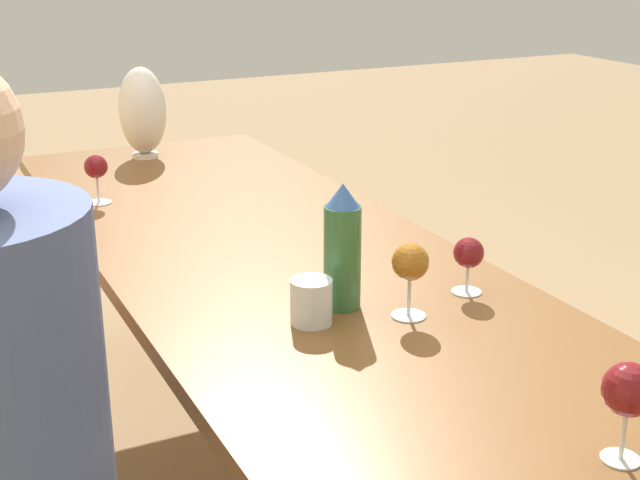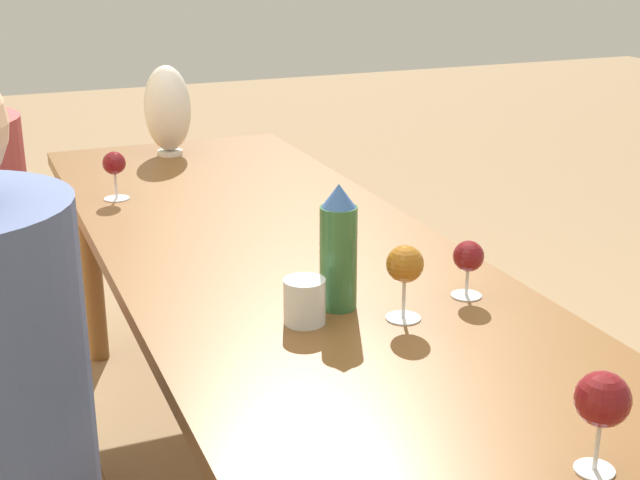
# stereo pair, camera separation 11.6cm
# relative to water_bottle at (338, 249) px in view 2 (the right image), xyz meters

# --- Properties ---
(dining_table) EXTENTS (2.68, 0.80, 0.74)m
(dining_table) POSITION_rel_water_bottle_xyz_m (0.23, -0.01, -0.19)
(dining_table) COLOR brown
(dining_table) RESTS_ON ground_plane
(water_bottle) EXTENTS (0.07, 0.07, 0.25)m
(water_bottle) POSITION_rel_water_bottle_xyz_m (0.00, 0.00, 0.00)
(water_bottle) COLOR #336638
(water_bottle) RESTS_ON dining_table
(water_tumbler) EXTENTS (0.08, 0.08, 0.09)m
(water_tumbler) POSITION_rel_water_bottle_xyz_m (-0.04, 0.09, -0.08)
(water_tumbler) COLOR silver
(water_tumbler) RESTS_ON dining_table
(vase) EXTENTS (0.15, 0.15, 0.30)m
(vase) POSITION_rel_water_bottle_xyz_m (1.38, 0.01, 0.03)
(vase) COLOR silver
(vase) RESTS_ON dining_table
(wine_glass_0) EXTENTS (0.06, 0.06, 0.12)m
(wine_glass_0) POSITION_rel_water_bottle_xyz_m (-0.05, -0.27, -0.04)
(wine_glass_0) COLOR silver
(wine_glass_0) RESTS_ON dining_table
(wine_glass_1) EXTENTS (0.07, 0.07, 0.15)m
(wine_glass_1) POSITION_rel_water_bottle_xyz_m (-0.10, -0.09, -0.02)
(wine_glass_1) COLOR silver
(wine_glass_1) RESTS_ON dining_table
(wine_glass_2) EXTENTS (0.08, 0.08, 0.15)m
(wine_glass_2) POSITION_rel_water_bottle_xyz_m (-0.66, -0.10, -0.01)
(wine_glass_2) COLOR silver
(wine_glass_2) RESTS_ON dining_table
(wine_glass_3) EXTENTS (0.07, 0.07, 0.14)m
(wine_glass_3) POSITION_rel_water_bottle_xyz_m (0.93, 0.27, -0.03)
(wine_glass_3) COLOR silver
(wine_glass_3) RESTS_ON dining_table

